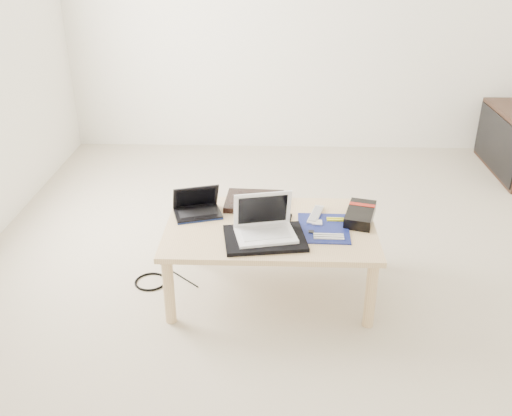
{
  "coord_description": "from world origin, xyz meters",
  "views": [
    {
      "loc": [
        -0.21,
        -2.95,
        1.81
      ],
      "look_at": [
        -0.3,
        -0.31,
        0.5
      ],
      "focal_mm": 40.0,
      "sensor_mm": 36.0,
      "label": 1
    }
  ],
  "objects_px": {
    "coffee_table": "(270,234)",
    "netbook": "(197,208)",
    "gpu_box": "(360,214)",
    "white_laptop": "(265,226)"
  },
  "relations": [
    {
      "from": "coffee_table",
      "to": "gpu_box",
      "type": "xyz_separation_m",
      "value": [
        0.48,
        0.09,
        0.08
      ]
    },
    {
      "from": "netbook",
      "to": "white_laptop",
      "type": "xyz_separation_m",
      "value": [
        0.37,
        -0.25,
        0.03
      ]
    },
    {
      "from": "netbook",
      "to": "white_laptop",
      "type": "height_order",
      "value": "white_laptop"
    },
    {
      "from": "coffee_table",
      "to": "white_laptop",
      "type": "distance_m",
      "value": 0.17
    },
    {
      "from": "netbook",
      "to": "gpu_box",
      "type": "relative_size",
      "value": 0.95
    },
    {
      "from": "white_laptop",
      "to": "gpu_box",
      "type": "distance_m",
      "value": 0.55
    },
    {
      "from": "coffee_table",
      "to": "netbook",
      "type": "relative_size",
      "value": 3.8
    },
    {
      "from": "coffee_table",
      "to": "netbook",
      "type": "height_order",
      "value": "netbook"
    },
    {
      "from": "netbook",
      "to": "gpu_box",
      "type": "xyz_separation_m",
      "value": [
        0.88,
        -0.04,
        -0.01
      ]
    },
    {
      "from": "coffee_table",
      "to": "netbook",
      "type": "distance_m",
      "value": 0.43
    }
  ]
}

